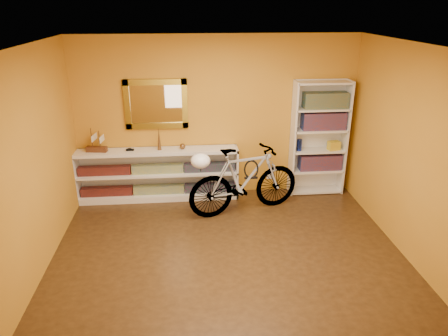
{
  "coord_description": "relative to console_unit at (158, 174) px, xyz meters",
  "views": [
    {
      "loc": [
        -0.47,
        -4.46,
        3.03
      ],
      "look_at": [
        0.0,
        0.7,
        0.95
      ],
      "focal_mm": 33.18,
      "sensor_mm": 36.0,
      "label": 1
    }
  ],
  "objects": [
    {
      "name": "floor",
      "position": [
        0.98,
        -1.81,
        -0.43
      ],
      "size": [
        4.5,
        4.0,
        0.01
      ],
      "primitive_type": "cube",
      "color": "black",
      "rests_on": "ground"
    },
    {
      "name": "left_wall",
      "position": [
        -1.28,
        -1.81,
        0.88
      ],
      "size": [
        0.01,
        4.0,
        2.6
      ],
      "primitive_type": "cube",
      "color": "#BB7B1C",
      "rests_on": "ground"
    },
    {
      "name": "ceiling",
      "position": [
        0.98,
        -1.81,
        2.18
      ],
      "size": [
        4.5,
        4.0,
        0.01
      ],
      "primitive_type": "cube",
      "color": "silver",
      "rests_on": "ground"
    },
    {
      "name": "cd_row_lower",
      "position": [
        0.0,
        -0.02,
        -0.26
      ],
      "size": [
        2.5,
        0.13,
        0.14
      ],
      "primitive_type": "cube",
      "color": "black",
      "rests_on": "console_unit"
    },
    {
      "name": "cd_row_upper",
      "position": [
        0.0,
        -0.02,
        0.11
      ],
      "size": [
        2.5,
        0.13,
        0.14
      ],
      "primitive_type": "cube",
      "color": "navy",
      "rests_on": "console_unit"
    },
    {
      "name": "bicycle",
      "position": [
        1.34,
        -0.59,
        0.11
      ],
      "size": [
        0.94,
        1.87,
        1.06
      ],
      "primitive_type": "imported",
      "rotation": [
        0.0,
        0.0,
        1.84
      ],
      "color": "silver",
      "rests_on": "floor"
    },
    {
      "name": "gilt_mirror",
      "position": [
        0.03,
        0.15,
        1.12
      ],
      "size": [
        0.98,
        0.06,
        0.78
      ],
      "primitive_type": "cube",
      "color": "olive",
      "rests_on": "back_wall"
    },
    {
      "name": "console_unit",
      "position": [
        0.0,
        0.0,
        0.0
      ],
      "size": [
        2.6,
        0.35,
        0.85
      ],
      "primitive_type": null,
      "color": "silver",
      "rests_on": "floor"
    },
    {
      "name": "book_row_c",
      "position": [
        2.69,
        0.03,
        1.16
      ],
      "size": [
        0.7,
        0.22,
        0.25
      ],
      "primitive_type": "cube",
      "color": "#1A4C5B",
      "rests_on": "bookcase"
    },
    {
      "name": "toy_car",
      "position": [
        -0.41,
        0.0,
        0.43
      ],
      "size": [
        0.0,
        0.0,
        0.0
      ],
      "primitive_type": "imported",
      "rotation": [
        0.0,
        0.0,
        1.65
      ],
      "color": "black",
      "rests_on": "console_unit"
    },
    {
      "name": "decorative_orb",
      "position": [
        0.41,
        0.0,
        0.47
      ],
      "size": [
        0.09,
        0.09,
        0.09
      ],
      "primitive_type": "sphere",
      "color": "brown",
      "rests_on": "console_unit"
    },
    {
      "name": "wall_socket",
      "position": [
        1.88,
        0.17,
        -0.17
      ],
      "size": [
        0.09,
        0.02,
        0.09
      ],
      "primitive_type": "cube",
      "color": "silver",
      "rests_on": "back_wall"
    },
    {
      "name": "right_wall",
      "position": [
        3.23,
        -1.81,
        0.88
      ],
      "size": [
        0.01,
        4.0,
        2.6
      ],
      "primitive_type": "cube",
      "color": "#BB7B1C",
      "rests_on": "ground"
    },
    {
      "name": "bronze_ornament",
      "position": [
        0.05,
        0.0,
        0.61
      ],
      "size": [
        0.06,
        0.06,
        0.37
      ],
      "primitive_type": "cone",
      "color": "brown",
      "rests_on": "console_unit"
    },
    {
      "name": "red_tin",
      "position": [
        2.44,
        0.06,
        1.12
      ],
      "size": [
        0.16,
        0.16,
        0.17
      ],
      "primitive_type": "cube",
      "rotation": [
        0.0,
        0.0,
        -0.32
      ],
      "color": "maroon",
      "rests_on": "bookcase"
    },
    {
      "name": "book_row_b",
      "position": [
        2.69,
        0.03,
        0.83
      ],
      "size": [
        0.7,
        0.22,
        0.28
      ],
      "primitive_type": "cube",
      "color": "maroon",
      "rests_on": "bookcase"
    },
    {
      "name": "bookcase",
      "position": [
        2.64,
        0.03,
        0.52
      ],
      "size": [
        0.9,
        0.3,
        1.9
      ],
      "primitive_type": null,
      "color": "silver",
      "rests_on": "floor"
    },
    {
      "name": "helmet",
      "position": [
        0.67,
        -0.78,
        0.51
      ],
      "size": [
        0.28,
        0.27,
        0.21
      ],
      "primitive_type": "ellipsoid",
      "color": "white",
      "rests_on": "bicycle"
    },
    {
      "name": "travel_mug",
      "position": [
        2.32,
        0.01,
        0.44
      ],
      "size": [
        0.08,
        0.08,
        0.19
      ],
      "primitive_type": "cylinder",
      "color": "navy",
      "rests_on": "bookcase"
    },
    {
      "name": "u_lock",
      "position": [
        1.44,
        -0.57,
        0.27
      ],
      "size": [
        0.22,
        0.02,
        0.22
      ],
      "primitive_type": "torus",
      "rotation": [
        1.57,
        0.0,
        0.0
      ],
      "color": "black",
      "rests_on": "bicycle"
    },
    {
      "name": "model_ship",
      "position": [
        -0.93,
        0.0,
        0.62
      ],
      "size": [
        0.34,
        0.17,
        0.38
      ],
      "primitive_type": null,
      "rotation": [
        0.0,
        0.0,
        -0.16
      ],
      "color": "#412212",
      "rests_on": "console_unit"
    },
    {
      "name": "back_wall",
      "position": [
        0.98,
        0.19,
        0.88
      ],
      "size": [
        4.5,
        0.01,
        2.6
      ],
      "primitive_type": "cube",
      "color": "#BB7B1C",
      "rests_on": "ground"
    },
    {
      "name": "yellow_bag",
      "position": [
        2.89,
        -0.01,
        0.41
      ],
      "size": [
        0.21,
        0.16,
        0.15
      ],
      "primitive_type": "cube",
      "rotation": [
        0.0,
        0.0,
        0.18
      ],
      "color": "gold",
      "rests_on": "bookcase"
    },
    {
      "name": "book_row_a",
      "position": [
        2.69,
        0.03,
        0.12
      ],
      "size": [
        0.7,
        0.22,
        0.26
      ],
      "primitive_type": "cube",
      "color": "maroon",
      "rests_on": "bookcase"
    }
  ]
}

